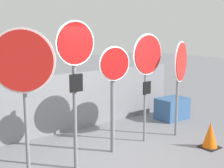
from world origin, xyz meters
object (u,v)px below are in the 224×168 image
(stop_sign_3, at_px, (147,62))
(stop_sign_1, at_px, (75,62))
(stop_sign_0, at_px, (23,71))
(stop_sign_2, at_px, (114,81))
(traffic_cone_0, at_px, (210,135))
(stop_sign_4, at_px, (180,67))
(storage_crate, at_px, (172,108))

(stop_sign_3, bearing_deg, stop_sign_1, -177.01)
(stop_sign_1, xyz_separation_m, stop_sign_3, (1.92, 0.24, -0.13))
(stop_sign_0, relative_size, stop_sign_1, 0.95)
(stop_sign_2, distance_m, traffic_cone_0, 2.36)
(stop_sign_3, relative_size, traffic_cone_0, 4.29)
(stop_sign_1, distance_m, stop_sign_4, 2.81)
(stop_sign_3, distance_m, traffic_cone_0, 2.02)
(stop_sign_1, bearing_deg, stop_sign_0, -164.52)
(stop_sign_1, xyz_separation_m, stop_sign_2, (0.98, 0.20, -0.44))
(stop_sign_1, relative_size, stop_sign_4, 1.19)
(stop_sign_0, distance_m, stop_sign_4, 3.86)
(stop_sign_0, relative_size, storage_crate, 3.01)
(stop_sign_1, relative_size, stop_sign_3, 1.10)
(stop_sign_3, bearing_deg, traffic_cone_0, -56.86)
(stop_sign_1, xyz_separation_m, stop_sign_4, (2.79, 0.08, -0.30))
(traffic_cone_0, bearing_deg, stop_sign_3, 127.38)
(stop_sign_0, height_order, stop_sign_4, stop_sign_0)
(stop_sign_0, height_order, traffic_cone_0, stop_sign_0)
(stop_sign_2, distance_m, stop_sign_3, 0.99)
(stop_sign_1, relative_size, stop_sign_2, 1.22)
(stop_sign_4, height_order, storage_crate, stop_sign_4)
(stop_sign_0, distance_m, stop_sign_2, 2.13)
(stop_sign_1, height_order, traffic_cone_0, stop_sign_1)
(stop_sign_3, height_order, stop_sign_4, stop_sign_3)
(stop_sign_0, relative_size, stop_sign_4, 1.13)
(stop_sign_4, distance_m, traffic_cone_0, 1.62)
(storage_crate, bearing_deg, stop_sign_2, -162.09)
(stop_sign_4, xyz_separation_m, traffic_cone_0, (-0.05, -0.90, -1.34))
(stop_sign_0, xyz_separation_m, traffic_cone_0, (3.78, -0.51, -1.61))
(stop_sign_3, relative_size, stop_sign_4, 1.08)
(stop_sign_0, distance_m, stop_sign_3, 3.01)
(stop_sign_2, height_order, traffic_cone_0, stop_sign_2)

